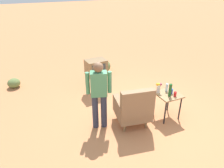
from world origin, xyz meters
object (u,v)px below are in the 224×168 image
Objects in this scene: bottle_wine_green at (170,90)px; tv_on_stand at (96,68)px; armchair at (134,108)px; person_standing at (99,92)px; side_table at (168,98)px; soda_can_red at (175,94)px; flower_vase at (159,87)px; soda_can_blue at (171,91)px; bottle_short_clear at (167,87)px.

tv_on_stand is at bearing -63.07° from bottle_wine_green.
armchair is 0.91m from person_standing.
person_standing is (1.69, -0.33, 0.37)m from side_table.
tv_on_stand is 3.22× the size of bottle_wine_green.
armchair reaches higher than soda_can_red.
soda_can_red is at bearing 129.77° from flower_vase.
person_standing is 1.80m from soda_can_blue.
armchair reaches higher than soda_can_blue.
soda_can_red is at bearing 148.35° from bottle_wine_green.
bottle_short_clear is (-0.99, -0.11, 0.27)m from armchair.
soda_can_blue is at bearing -93.14° from soda_can_red.
soda_can_blue is 0.38× the size of bottle_wine_green.
person_standing is at bearing 71.78° from tv_on_stand.
flower_vase is at bearing -170.61° from armchair.
tv_on_stand is 8.44× the size of soda_can_red.
tv_on_stand is at bearing -59.64° from soda_can_blue.
tv_on_stand is 3.89× the size of flower_vase.
armchair is 1.03× the size of tv_on_stand.
armchair is at bearing 6.49° from bottle_short_clear.
soda_can_blue is (-0.07, 0.01, 0.16)m from side_table.
person_standing is at bearing -10.95° from side_table.
bottle_short_clear is (-1.16, 1.89, -0.02)m from tv_on_stand.
soda_can_blue is (-1.76, 0.33, -0.21)m from person_standing.
side_table is 0.23m from soda_can_red.
tv_on_stand is 1.81m from person_standing.
person_standing reaches higher than bottle_short_clear.
person_standing is at bearing -10.70° from soda_can_blue.
side_table is at bearing 141.25° from flower_vase.
bottle_wine_green is (-1.64, 0.41, -0.11)m from person_standing.
bottle_wine_green is 1.21× the size of flower_vase.
armchair is at bearing 9.39° from flower_vase.
tv_on_stand is at bearing -108.22° from person_standing.
flower_vase is (0.27, -0.17, 0.09)m from soda_can_blue.
bottle_wine_green reaches higher than flower_vase.
tv_on_stand reaches higher than side_table.
bottle_short_clear is 0.26m from bottle_wine_green.
tv_on_stand is at bearing -58.32° from bottle_short_clear.
armchair is 1.05m from soda_can_red.
flower_vase is at bearing -58.34° from bottle_wine_green.
person_standing is at bearing -15.37° from soda_can_red.
bottle_wine_green is at bearing 172.20° from armchair.
bottle_wine_green reaches higher than side_table.
side_table is at bearing -67.89° from soda_can_red.
soda_can_blue is (-1.20, 2.04, -0.06)m from tv_on_stand.
person_standing is 6.19× the size of flower_vase.
bottle_wine_green is at bearing 121.66° from flower_vase.
bottle_wine_green is at bearing 69.88° from bottle_short_clear.
soda_can_blue is at bearing -145.18° from bottle_wine_green.
person_standing is 1.50m from flower_vase.
soda_can_red is 0.46× the size of flower_vase.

